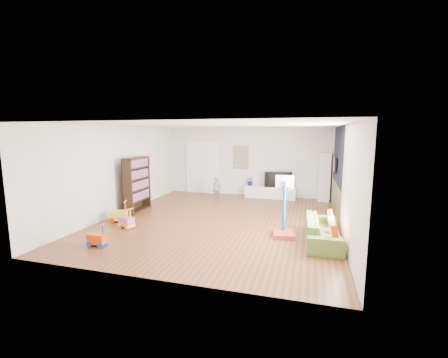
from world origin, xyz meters
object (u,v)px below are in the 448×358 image
(sofa, at_px, (323,230))
(bookshelf, at_px, (137,184))
(basketball_hoop, at_px, (285,207))
(media_console, at_px, (270,192))

(sofa, bearing_deg, bookshelf, 75.44)
(bookshelf, distance_m, sofa, 5.82)
(basketball_hoop, bearing_deg, bookshelf, 158.44)
(media_console, relative_size, sofa, 1.01)
(basketball_hoop, bearing_deg, media_console, 93.52)
(media_console, height_order, basketball_hoop, basketball_hoop)
(bookshelf, relative_size, basketball_hoop, 1.18)
(bookshelf, xyz_separation_m, sofa, (5.65, -1.28, -0.59))
(media_console, height_order, sofa, sofa)
(media_console, bearing_deg, basketball_hoop, -77.80)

